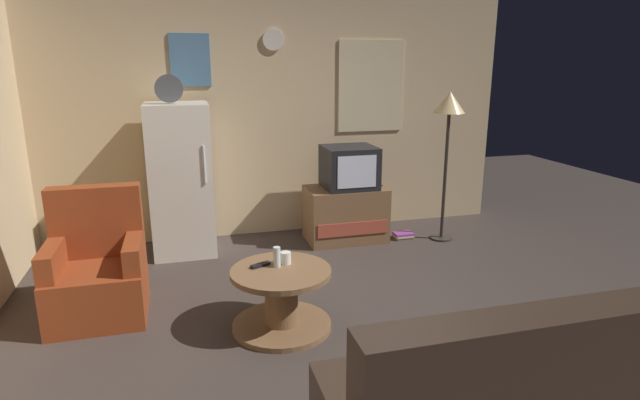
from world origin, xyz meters
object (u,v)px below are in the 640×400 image
at_px(fridge, 181,179).
at_px(book_stack, 403,235).
at_px(coffee_table, 281,299).
at_px(remote_control, 261,265).
at_px(wine_glass, 277,257).
at_px(tv_stand, 345,214).
at_px(armchair, 98,272).
at_px(crt_tv, 349,167).
at_px(mug_ceramic_white, 286,258).
at_px(standing_lamp, 449,114).

distance_m(fridge, book_stack, 2.44).
relative_size(fridge, coffee_table, 2.46).
bearing_deg(book_stack, remote_control, -140.34).
relative_size(remote_control, book_stack, 0.74).
bearing_deg(book_stack, wine_glass, -137.77).
xyz_separation_m(wine_glass, remote_control, (-0.11, 0.04, -0.06)).
height_order(tv_stand, remote_control, tv_stand).
xyz_separation_m(fridge, armchair, (-0.65, -1.21, -0.42)).
height_order(remote_control, book_stack, remote_control).
bearing_deg(crt_tv, wine_glass, -123.33).
relative_size(wine_glass, armchair, 0.16).
xyz_separation_m(mug_ceramic_white, remote_control, (-0.19, -0.00, -0.03)).
relative_size(tv_stand, crt_tv, 1.56).
bearing_deg(armchair, remote_control, -23.34).
relative_size(crt_tv, wine_glass, 3.60).
relative_size(crt_tv, book_stack, 2.66).
relative_size(wine_glass, remote_control, 1.00).
xyz_separation_m(tv_stand, mug_ceramic_white, (-0.99, -1.62, 0.21)).
relative_size(coffee_table, remote_control, 4.80).
xyz_separation_m(crt_tv, book_stack, (0.59, -0.13, -0.77)).
xyz_separation_m(fridge, book_stack, (2.32, -0.23, -0.72)).
xyz_separation_m(wine_glass, book_stack, (1.69, 1.53, -0.50)).
distance_m(coffee_table, remote_control, 0.29).
xyz_separation_m(fridge, standing_lamp, (2.72, -0.34, 0.60)).
height_order(remote_control, armchair, armchair).
bearing_deg(coffee_table, tv_stand, 58.80).
height_order(mug_ceramic_white, remote_control, mug_ceramic_white).
bearing_deg(armchair, book_stack, 18.38).
height_order(fridge, remote_control, fridge).
relative_size(crt_tv, armchair, 0.56).
relative_size(mug_ceramic_white, book_stack, 0.44).
xyz_separation_m(mug_ceramic_white, book_stack, (1.61, 1.49, -0.47)).
distance_m(crt_tv, wine_glass, 2.01).
xyz_separation_m(tv_stand, wine_glass, (-1.06, -1.66, 0.24)).
distance_m(wine_glass, book_stack, 2.33).
bearing_deg(coffee_table, crt_tv, 57.93).
bearing_deg(crt_tv, remote_control, -126.61).
relative_size(standing_lamp, armchair, 1.66).
bearing_deg(standing_lamp, book_stack, 163.88).
relative_size(coffee_table, book_stack, 3.55).
distance_m(fridge, mug_ceramic_white, 1.87).
distance_m(tv_stand, armchair, 2.60).
distance_m(standing_lamp, wine_glass, 2.65).
distance_m(wine_glass, armchair, 1.41).
xyz_separation_m(tv_stand, coffee_table, (-1.04, -1.72, -0.06)).
bearing_deg(armchair, crt_tv, 25.22).
distance_m(standing_lamp, coffee_table, 2.78).
height_order(coffee_table, mug_ceramic_white, mug_ceramic_white).
bearing_deg(remote_control, wine_glass, -42.52).
distance_m(crt_tv, remote_control, 2.05).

